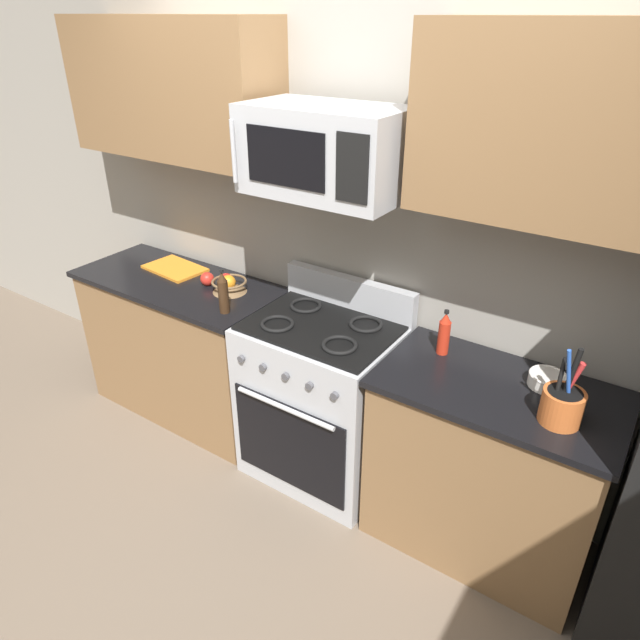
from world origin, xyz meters
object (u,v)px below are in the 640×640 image
(microwave, at_px, (325,151))
(bottle_soy, at_px, (223,293))
(cutting_board, at_px, (175,268))
(bottle_hot_sauce, at_px, (444,334))
(fruit_basket, at_px, (229,284))
(prep_bowl, at_px, (547,380))
(range_oven, at_px, (322,399))
(utensil_crock, at_px, (562,405))
(apple_loose, at_px, (207,279))

(microwave, xyz_separation_m, bottle_soy, (-0.52, -0.17, -0.75))
(cutting_board, bearing_deg, microwave, -3.90)
(bottle_hot_sauce, bearing_deg, bottle_soy, -166.76)
(microwave, relative_size, fruit_basket, 3.60)
(microwave, xyz_separation_m, prep_bowl, (1.06, 0.09, -0.83))
(range_oven, height_order, cutting_board, range_oven)
(microwave, relative_size, bottle_hot_sauce, 3.23)
(bottle_hot_sauce, distance_m, prep_bowl, 0.48)
(microwave, xyz_separation_m, bottle_hot_sauce, (0.59, 0.09, -0.76))
(utensil_crock, distance_m, apple_loose, 1.99)
(utensil_crock, distance_m, bottle_soy, 1.68)
(bottle_soy, height_order, bottle_hot_sauce, bottle_soy)
(apple_loose, bearing_deg, prep_bowl, 2.00)
(fruit_basket, relative_size, cutting_board, 0.54)
(prep_bowl, bearing_deg, apple_loose, -178.00)
(microwave, height_order, apple_loose, microwave)
(utensil_crock, bearing_deg, bottle_soy, -178.46)
(microwave, bearing_deg, fruit_basket, 177.12)
(microwave, bearing_deg, cutting_board, 176.10)
(bottle_hot_sauce, bearing_deg, utensil_crock, -20.62)
(fruit_basket, distance_m, cutting_board, 0.49)
(range_oven, xyz_separation_m, apple_loose, (-0.83, 0.05, 0.48))
(cutting_board, xyz_separation_m, prep_bowl, (2.21, 0.01, 0.02))
(bottle_soy, distance_m, prep_bowl, 1.60)
(range_oven, xyz_separation_m, bottle_hot_sauce, (0.59, 0.12, 0.54))
(apple_loose, relative_size, cutting_board, 0.22)
(bottle_soy, bearing_deg, bottle_hot_sauce, 13.24)
(microwave, bearing_deg, bottle_soy, -162.15)
(fruit_basket, distance_m, prep_bowl, 1.73)
(fruit_basket, height_order, cutting_board, fruit_basket)
(bottle_hot_sauce, relative_size, prep_bowl, 1.41)
(cutting_board, bearing_deg, bottle_hot_sauce, 0.51)
(prep_bowl, bearing_deg, bottle_hot_sauce, 179.82)
(utensil_crock, bearing_deg, prep_bowl, 115.52)
(utensil_crock, height_order, apple_loose, utensil_crock)
(cutting_board, xyz_separation_m, bottle_hot_sauce, (1.74, 0.02, 0.09))
(utensil_crock, distance_m, fruit_basket, 1.84)
(utensil_crock, relative_size, fruit_basket, 1.67)
(microwave, relative_size, utensil_crock, 2.15)
(bottle_soy, bearing_deg, prep_bowl, 9.33)
(range_oven, distance_m, cutting_board, 1.24)
(range_oven, relative_size, bottle_hot_sauce, 4.94)
(microwave, bearing_deg, range_oven, -89.92)
(utensil_crock, xyz_separation_m, apple_loose, (-1.99, 0.15, -0.04))
(bottle_soy, bearing_deg, apple_loose, 147.95)
(fruit_basket, relative_size, apple_loose, 2.50)
(apple_loose, distance_m, cutting_board, 0.33)
(fruit_basket, xyz_separation_m, apple_loose, (-0.16, -0.01, -0.00))
(utensil_crock, distance_m, cutting_board, 2.32)
(fruit_basket, xyz_separation_m, prep_bowl, (1.73, 0.06, -0.01))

